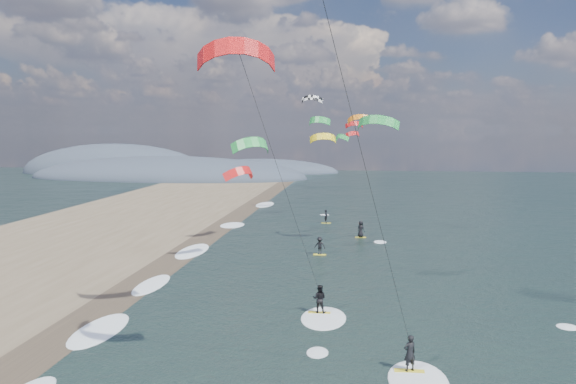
# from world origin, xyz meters

# --- Properties ---
(wet_sand_strip) EXTENTS (3.00, 240.00, 0.00)m
(wet_sand_strip) POSITION_xyz_m (-12.00, 10.00, 0.00)
(wet_sand_strip) COLOR #382D23
(wet_sand_strip) RESTS_ON ground
(coastal_hills) EXTENTS (80.00, 41.00, 15.00)m
(coastal_hills) POSITION_xyz_m (-44.84, 107.86, 0.00)
(coastal_hills) COLOR #3D4756
(coastal_hills) RESTS_ON ground
(kitesurfer_near_a) EXTENTS (7.81, 8.91, 17.39)m
(kitesurfer_near_a) POSITION_xyz_m (2.52, -2.11, 13.21)
(kitesurfer_near_a) COLOR yellow
(kitesurfer_near_a) RESTS_ON ground
(kitesurfer_near_b) EXTENTS (7.06, 8.54, 15.57)m
(kitesurfer_near_b) POSITION_xyz_m (-1.27, 6.07, 10.18)
(kitesurfer_near_b) COLOR yellow
(kitesurfer_near_b) RESTS_ON ground
(far_kitesurfers) EXTENTS (5.11, 17.44, 1.70)m
(far_kitesurfers) POSITION_xyz_m (1.20, 32.00, 0.81)
(far_kitesurfers) COLOR yellow
(far_kitesurfers) RESTS_ON ground
(bg_kite_field) EXTENTS (15.56, 69.00, 10.29)m
(bg_kite_field) POSITION_xyz_m (-0.66, 53.05, 11.22)
(bg_kite_field) COLOR green
(bg_kite_field) RESTS_ON ground
(shoreline_surf) EXTENTS (2.40, 79.40, 0.11)m
(shoreline_surf) POSITION_xyz_m (-10.80, 14.75, 0.00)
(shoreline_surf) COLOR white
(shoreline_surf) RESTS_ON ground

